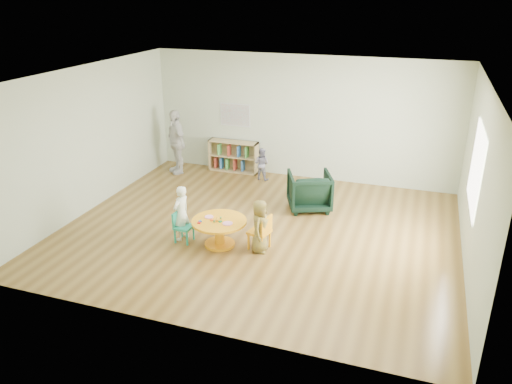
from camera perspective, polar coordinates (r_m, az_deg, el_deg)
room at (r=8.50m, az=0.47°, el=7.10°), size 7.10×7.00×2.80m
activity_table at (r=8.55m, az=-4.22°, el=-4.12°), size 0.94×0.94×0.51m
kid_chair_left at (r=8.77m, az=-8.49°, el=-3.81°), size 0.31×0.31×0.55m
kid_chair_right at (r=8.41m, az=0.64°, el=-4.51°), size 0.39×0.39×0.61m
bookshelf at (r=12.05m, az=-2.59°, el=4.11°), size 1.20×0.30×0.75m
alphabet_poster at (r=11.89m, az=-2.39°, el=8.80°), size 0.74×0.01×0.54m
armchair at (r=9.97m, az=6.12°, el=0.12°), size 1.06×1.08×0.76m
child_left at (r=8.76m, az=-8.54°, el=-2.40°), size 0.32×0.41×1.00m
child_right at (r=8.29m, az=0.45°, el=-3.93°), size 0.31×0.46×0.92m
toddler at (r=11.47m, az=0.65°, el=3.25°), size 0.40×0.33×0.75m
adult_caretaker at (r=11.96m, az=-9.12°, el=5.71°), size 0.92×0.87×1.52m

